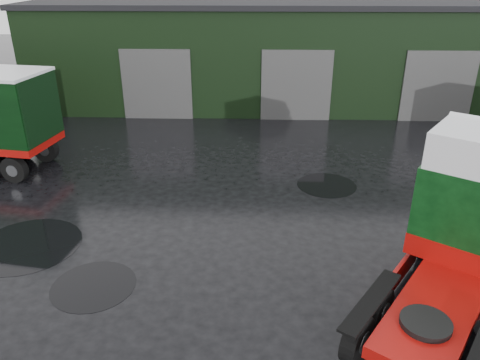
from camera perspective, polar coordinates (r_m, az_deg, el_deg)
name	(u,v)px	position (r m, az deg, el deg)	size (l,w,h in m)	color
ground	(264,251)	(15.06, 2.91, -8.60)	(100.00, 100.00, 0.00)	black
warehouse	(290,48)	(33.06, 6.15, 15.73)	(32.40, 12.40, 6.30)	black
hero_tractor	(458,243)	(12.28, 25.01, -6.93)	(3.14, 7.39, 4.59)	black
tree_back_a	(191,10)	(43.09, -6.04, 19.95)	(4.40, 4.40, 9.50)	black
tree_back_b	(376,22)	(44.05, 16.25, 17.95)	(4.40, 4.40, 7.50)	black
puddle_0	(94,286)	(14.20, -17.41, -12.19)	(2.39, 2.39, 0.01)	black
puddle_1	(327,185)	(19.61, 10.51, -0.61)	(2.43, 2.43, 0.01)	black
puddle_2	(27,245)	(16.78, -24.53, -7.25)	(3.44, 3.44, 0.01)	black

